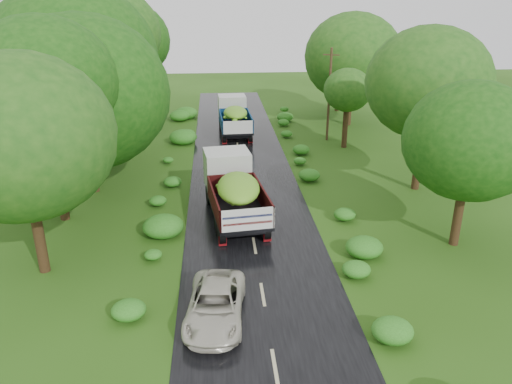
{
  "coord_description": "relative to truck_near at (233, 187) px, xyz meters",
  "views": [
    {
      "loc": [
        -1.61,
        -12.35,
        10.98
      ],
      "look_at": [
        0.27,
        10.42,
        1.7
      ],
      "focal_mm": 35.0,
      "sensor_mm": 36.0,
      "label": 1
    }
  ],
  "objects": [
    {
      "name": "truck_far",
      "position": [
        0.7,
        16.11,
        -0.08
      ],
      "size": [
        2.59,
        6.67,
        2.77
      ],
      "rotation": [
        0.0,
        0.0,
        0.04
      ],
      "color": "black",
      "rests_on": "ground"
    },
    {
      "name": "utility_pole",
      "position": [
        7.88,
        13.68,
        1.98
      ],
      "size": [
        1.19,
        0.5,
        7.05
      ],
      "rotation": [
        0.0,
        0.0,
        -0.34
      ],
      "color": "#382616",
      "rests_on": "ground"
    },
    {
      "name": "trees_left",
      "position": [
        -8.72,
        9.41,
        4.9
      ],
      "size": [
        6.03,
        32.7,
        9.56
      ],
      "color": "black",
      "rests_on": "ground"
    },
    {
      "name": "truck_near",
      "position": [
        0.0,
        0.0,
        0.0
      ],
      "size": [
        3.28,
        7.19,
        2.92
      ],
      "rotation": [
        0.0,
        0.0,
        0.12
      ],
      "color": "black",
      "rests_on": "ground"
    },
    {
      "name": "ground",
      "position": [
        0.81,
        -11.33,
        -1.65
      ],
      "size": [
        120.0,
        120.0,
        0.0
      ],
      "primitive_type": "plane",
      "color": "#23470F",
      "rests_on": "ground"
    },
    {
      "name": "road_lines",
      "position": [
        0.81,
        -5.33,
        -1.63
      ],
      "size": [
        0.12,
        69.6,
        0.0
      ],
      "color": "#BFB78C",
      "rests_on": "road"
    },
    {
      "name": "car",
      "position": [
        -1.01,
        -8.73,
        -1.04
      ],
      "size": [
        2.41,
        4.46,
        1.19
      ],
      "primitive_type": "imported",
      "rotation": [
        0.0,
        0.0,
        -0.11
      ],
      "color": "beige",
      "rests_on": "road"
    },
    {
      "name": "road",
      "position": [
        0.81,
        -6.33,
        -1.64
      ],
      "size": [
        6.5,
        80.0,
        0.02
      ],
      "primitive_type": "cube",
      "color": "black",
      "rests_on": "ground"
    },
    {
      "name": "trees_right",
      "position": [
        10.52,
        10.28,
        3.85
      ],
      "size": [
        5.36,
        30.88,
        7.91
      ],
      "color": "black",
      "rests_on": "ground"
    },
    {
      "name": "shrubs",
      "position": [
        0.81,
        2.67,
        -1.3
      ],
      "size": [
        11.9,
        44.0,
        0.7
      ],
      "color": "#286B19",
      "rests_on": "ground"
    }
  ]
}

